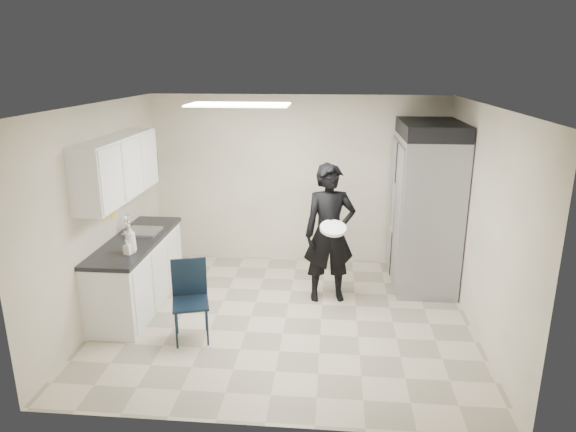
# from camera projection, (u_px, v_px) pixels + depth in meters

# --- Properties ---
(floor) EXTENTS (4.50, 4.50, 0.00)m
(floor) POSITION_uv_depth(u_px,v_px,m) (286.00, 318.00, 6.40)
(floor) COLOR #B9AA91
(floor) RESTS_ON ground
(ceiling) EXTENTS (4.50, 4.50, 0.00)m
(ceiling) POSITION_uv_depth(u_px,v_px,m) (286.00, 105.00, 5.65)
(ceiling) COLOR silver
(ceiling) RESTS_ON back_wall
(back_wall) EXTENTS (4.50, 0.00, 4.50)m
(back_wall) POSITION_uv_depth(u_px,v_px,m) (298.00, 180.00, 7.93)
(back_wall) COLOR beige
(back_wall) RESTS_ON floor
(left_wall) EXTENTS (0.00, 4.00, 4.00)m
(left_wall) POSITION_uv_depth(u_px,v_px,m) (101.00, 213.00, 6.21)
(left_wall) COLOR beige
(left_wall) RESTS_ON floor
(right_wall) EXTENTS (0.00, 4.00, 4.00)m
(right_wall) POSITION_uv_depth(u_px,v_px,m) (483.00, 223.00, 5.83)
(right_wall) COLOR beige
(right_wall) RESTS_ON floor
(ceiling_panel) EXTENTS (1.20, 0.60, 0.02)m
(ceiling_panel) POSITION_uv_depth(u_px,v_px,m) (239.00, 105.00, 6.09)
(ceiling_panel) COLOR white
(ceiling_panel) RESTS_ON ceiling
(lower_counter) EXTENTS (0.60, 1.90, 0.86)m
(lower_counter) POSITION_uv_depth(u_px,v_px,m) (137.00, 274.00, 6.63)
(lower_counter) COLOR silver
(lower_counter) RESTS_ON floor
(countertop) EXTENTS (0.64, 1.95, 0.05)m
(countertop) POSITION_uv_depth(u_px,v_px,m) (134.00, 241.00, 6.50)
(countertop) COLOR black
(countertop) RESTS_ON lower_counter
(sink) EXTENTS (0.42, 0.40, 0.14)m
(sink) POSITION_uv_depth(u_px,v_px,m) (143.00, 235.00, 6.74)
(sink) COLOR gray
(sink) RESTS_ON countertop
(faucet) EXTENTS (0.02, 0.02, 0.24)m
(faucet) POSITION_uv_depth(u_px,v_px,m) (127.00, 224.00, 6.71)
(faucet) COLOR silver
(faucet) RESTS_ON countertop
(upper_cabinets) EXTENTS (0.35, 1.80, 0.75)m
(upper_cabinets) POSITION_uv_depth(u_px,v_px,m) (118.00, 168.00, 6.24)
(upper_cabinets) COLOR silver
(upper_cabinets) RESTS_ON left_wall
(towel_dispenser) EXTENTS (0.22, 0.30, 0.35)m
(towel_dispenser) POSITION_uv_depth(u_px,v_px,m) (147.00, 166.00, 7.40)
(towel_dispenser) COLOR black
(towel_dispenser) RESTS_ON left_wall
(notice_sticker_left) EXTENTS (0.00, 0.12, 0.07)m
(notice_sticker_left) POSITION_uv_depth(u_px,v_px,m) (106.00, 217.00, 6.33)
(notice_sticker_left) COLOR yellow
(notice_sticker_left) RESTS_ON left_wall
(notice_sticker_right) EXTENTS (0.00, 0.12, 0.07)m
(notice_sticker_right) POSITION_uv_depth(u_px,v_px,m) (113.00, 216.00, 6.53)
(notice_sticker_right) COLOR yellow
(notice_sticker_right) RESTS_ON left_wall
(commercial_fridge) EXTENTS (0.80, 1.35, 2.10)m
(commercial_fridge) POSITION_uv_depth(u_px,v_px,m) (425.00, 212.00, 7.15)
(commercial_fridge) COLOR gray
(commercial_fridge) RESTS_ON floor
(fridge_compressor) EXTENTS (0.80, 1.35, 0.20)m
(fridge_compressor) POSITION_uv_depth(u_px,v_px,m) (432.00, 129.00, 6.82)
(fridge_compressor) COLOR black
(fridge_compressor) RESTS_ON commercial_fridge
(folding_chair) EXTENTS (0.50, 0.50, 0.90)m
(folding_chair) POSITION_uv_depth(u_px,v_px,m) (191.00, 304.00, 5.77)
(folding_chair) COLOR black
(folding_chair) RESTS_ON floor
(man_tuxedo) EXTENTS (0.74, 0.56, 1.84)m
(man_tuxedo) POSITION_uv_depth(u_px,v_px,m) (329.00, 234.00, 6.66)
(man_tuxedo) COLOR black
(man_tuxedo) RESTS_ON floor
(bucket_lid) EXTENTS (0.38, 0.38, 0.04)m
(bucket_lid) POSITION_uv_depth(u_px,v_px,m) (333.00, 228.00, 6.38)
(bucket_lid) COLOR silver
(bucket_lid) RESTS_ON man_tuxedo
(soap_bottle_a) EXTENTS (0.18, 0.18, 0.34)m
(soap_bottle_a) POSITION_uv_depth(u_px,v_px,m) (130.00, 239.00, 5.99)
(soap_bottle_a) COLOR white
(soap_bottle_a) RESTS_ON countertop
(soap_bottle_b) EXTENTS (0.09, 0.09, 0.18)m
(soap_bottle_b) POSITION_uv_depth(u_px,v_px,m) (128.00, 247.00, 5.95)
(soap_bottle_b) COLOR #A2A3AE
(soap_bottle_b) RESTS_ON countertop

